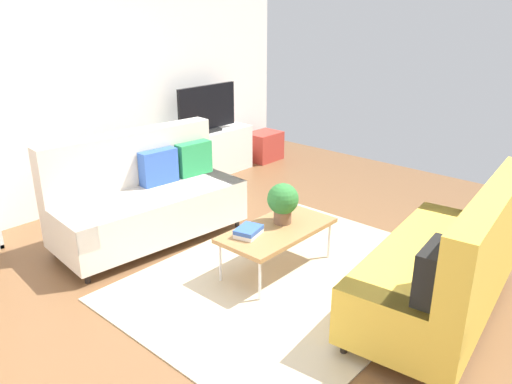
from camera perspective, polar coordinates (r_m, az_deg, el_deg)
name	(u,v)px	position (r m, az deg, el deg)	size (l,w,h in m)	color
ground_plane	(264,275)	(4.58, 0.95, -9.47)	(7.68, 7.68, 0.00)	brown
wall_far	(83,83)	(6.23, -19.23, 11.70)	(6.40, 0.12, 2.90)	white
area_rug	(290,278)	(4.54, 3.97, -9.80)	(2.90, 2.20, 0.01)	beige
couch_beige	(147,198)	(5.21, -12.35, -0.69)	(1.97, 1.01, 1.10)	beige
couch_green	(446,266)	(4.09, 20.95, -7.91)	(1.98, 1.04, 1.10)	gold
coffee_table	(277,231)	(4.50, 2.47, -4.46)	(1.10, 0.56, 0.42)	#9E7042
tv_console	(208,153)	(7.12, -5.53, 4.41)	(1.40, 0.44, 0.64)	silver
tv	(207,109)	(6.95, -5.60, 9.39)	(1.00, 0.20, 0.64)	black
storage_trunk	(264,146)	(7.84, 0.92, 5.27)	(0.52, 0.40, 0.44)	#B2382D
potted_plant	(283,201)	(4.52, 3.09, -1.04)	(0.29, 0.29, 0.38)	brown
table_book_0	(248,233)	(4.34, -0.87, -4.76)	(0.24, 0.18, 0.04)	silver
table_book_1	(248,230)	(4.33, -0.87, -4.32)	(0.24, 0.18, 0.04)	#3359B2
vase_0	(172,132)	(6.68, -9.62, 6.80)	(0.12, 0.12, 0.18)	#33B29E
bottle_0	(187,131)	(6.73, -7.94, 6.95)	(0.06, 0.06, 0.17)	#3359B2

